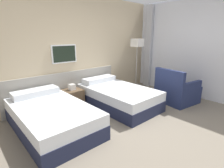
% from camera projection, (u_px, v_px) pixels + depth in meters
% --- Properties ---
extents(ground_plane, '(16.00, 16.00, 0.00)m').
position_uv_depth(ground_plane, '(151.00, 131.00, 3.23)').
color(ground_plane, slate).
extents(wall_headboard, '(10.00, 0.10, 2.70)m').
position_uv_depth(wall_headboard, '(79.00, 52.00, 4.54)').
color(wall_headboard, '#C6B28E').
rests_on(wall_headboard, ground_plane).
extents(wall_window, '(0.21, 4.80, 2.70)m').
position_uv_depth(wall_window, '(212.00, 50.00, 4.50)').
color(wall_window, white).
rests_on(wall_window, ground_plane).
extents(bed_near_door, '(1.15, 1.97, 0.60)m').
position_uv_depth(bed_near_door, '(51.00, 117.00, 3.24)').
color(bed_near_door, '#1E233D').
rests_on(bed_near_door, ground_plane).
extents(bed_near_window, '(1.15, 1.97, 0.60)m').
position_uv_depth(bed_near_window, '(117.00, 96.00, 4.34)').
color(bed_near_window, '#1E233D').
rests_on(bed_near_window, ground_plane).
extents(nightstand, '(0.44, 0.43, 0.57)m').
position_uv_depth(nightstand, '(73.00, 98.00, 4.31)').
color(nightstand, brown).
rests_on(nightstand, ground_plane).
extents(floor_lamp, '(0.29, 0.29, 1.61)m').
position_uv_depth(floor_lamp, '(137.00, 46.00, 5.19)').
color(floor_lamp, '#9E9993').
rests_on(floor_lamp, ground_plane).
extents(armchair, '(0.97, 0.97, 0.90)m').
position_uv_depth(armchair, '(176.00, 91.00, 4.57)').
color(armchair, navy).
rests_on(armchair, ground_plane).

